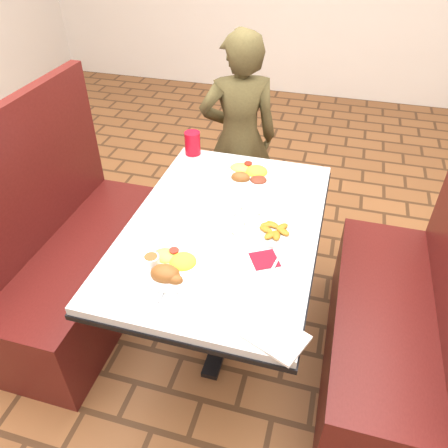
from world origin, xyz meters
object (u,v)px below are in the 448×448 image
(dining_table, at_px, (224,241))
(diner_person, at_px, (239,140))
(plantain_plate, at_px, (273,231))
(booth_bench_right, at_px, (395,327))
(red_tumbler, at_px, (193,143))
(far_dinner_plate, at_px, (249,172))
(booth_bench_left, at_px, (78,262))
(near_dinner_plate, at_px, (171,264))

(dining_table, distance_m, diner_person, 0.97)
(plantain_plate, bearing_deg, booth_bench_right, 0.52)
(red_tumbler, bearing_deg, far_dinner_plate, -23.32)
(far_dinner_plate, distance_m, plantain_plate, 0.45)
(booth_bench_left, distance_m, diner_person, 1.19)
(booth_bench_left, height_order, far_dinner_plate, booth_bench_left)
(booth_bench_right, distance_m, near_dinner_plate, 1.07)
(diner_person, distance_m, far_dinner_plate, 0.60)
(booth_bench_left, xyz_separation_m, red_tumbler, (0.47, 0.55, 0.48))
(near_dinner_plate, height_order, red_tumbler, red_tumbler)
(booth_bench_left, relative_size, plantain_plate, 6.08)
(booth_bench_left, bearing_deg, plantain_plate, -0.30)
(far_dinner_plate, bearing_deg, booth_bench_right, -27.13)
(booth_bench_left, xyz_separation_m, near_dinner_plate, (0.68, -0.32, 0.45))
(plantain_plate, bearing_deg, diner_person, 111.96)
(near_dinner_plate, relative_size, far_dinner_plate, 0.93)
(booth_bench_right, relative_size, plantain_plate, 6.08)
(booth_bench_right, xyz_separation_m, far_dinner_plate, (-0.78, 0.40, 0.45))
(plantain_plate, distance_m, red_tumbler, 0.78)
(red_tumbler, bearing_deg, booth_bench_left, -130.57)
(diner_person, xyz_separation_m, plantain_plate, (0.39, -0.96, 0.11))
(dining_table, relative_size, booth_bench_right, 1.01)
(booth_bench_left, bearing_deg, diner_person, 56.72)
(plantain_plate, bearing_deg, far_dinner_plate, 115.89)
(dining_table, relative_size, diner_person, 0.92)
(dining_table, bearing_deg, booth_bench_left, 180.00)
(booth_bench_left, height_order, plantain_plate, booth_bench_left)
(booth_bench_left, height_order, near_dinner_plate, booth_bench_left)
(booth_bench_left, bearing_deg, red_tumbler, 49.43)
(booth_bench_left, bearing_deg, booth_bench_right, 0.00)
(diner_person, bearing_deg, booth_bench_right, 113.75)
(red_tumbler, bearing_deg, near_dinner_plate, -76.31)
(dining_table, relative_size, booth_bench_left, 1.01)
(booth_bench_left, relative_size, diner_person, 0.92)
(diner_person, relative_size, near_dinner_plate, 5.10)
(far_dinner_plate, distance_m, red_tumbler, 0.38)
(near_dinner_plate, bearing_deg, red_tumbler, 103.69)
(far_dinner_plate, xyz_separation_m, plantain_plate, (0.20, -0.41, -0.01))
(booth_bench_left, xyz_separation_m, diner_person, (0.63, 0.95, 0.33))
(near_dinner_plate, height_order, far_dinner_plate, near_dinner_plate)
(far_dinner_plate, bearing_deg, dining_table, -92.38)
(far_dinner_plate, bearing_deg, booth_bench_left, -153.83)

